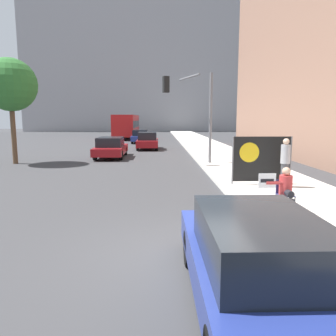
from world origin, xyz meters
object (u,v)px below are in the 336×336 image
object	(u,v)px
traffic_light_pole	(193,102)
street_tree_near_curb	(10,85)
jogger_on_sidewalk	(285,162)
protest_banner	(261,159)
pedestrian_behind	(236,158)
car_on_road_midblock	(148,141)
city_bus_on_road	(127,125)
parked_car_curbside	(256,262)
seated_protester	(286,189)
car_on_road_distant	(140,136)
car_on_road_nearest	(111,147)

from	to	relation	value
traffic_light_pole	street_tree_near_curb	world-z (taller)	street_tree_near_curb
jogger_on_sidewalk	protest_banner	xyz separation A→B (m)	(-0.70, 0.60, 0.05)
protest_banner	traffic_light_pole	world-z (taller)	traffic_light_pole
jogger_on_sidewalk	pedestrian_behind	size ratio (longest dim) A/B	1.05
protest_banner	street_tree_near_curb	xyz separation A→B (m)	(-12.45, 7.22, 3.43)
jogger_on_sidewalk	car_on_road_midblock	xyz separation A→B (m)	(-5.58, 16.75, -0.34)
protest_banner	city_bus_on_road	xyz separation A→B (m)	(-8.22, 32.34, 0.67)
protest_banner	parked_car_curbside	bearing A→B (deg)	-107.75
seated_protester	city_bus_on_road	size ratio (longest dim) A/B	0.10
car_on_road_midblock	seated_protester	bearing A→B (deg)	-77.92
parked_car_curbside	car_on_road_distant	world-z (taller)	car_on_road_distant
car_on_road_distant	city_bus_on_road	distance (m)	9.05
pedestrian_behind	car_on_road_midblock	distance (m)	15.72
pedestrian_behind	car_on_road_midblock	world-z (taller)	pedestrian_behind
protest_banner	car_on_road_midblock	size ratio (longest dim) A/B	0.55
protest_banner	car_on_road_midblock	bearing A→B (deg)	106.82
city_bus_on_road	car_on_road_distant	bearing A→B (deg)	-75.30
car_on_road_midblock	car_on_road_distant	xyz separation A→B (m)	(-1.05, 7.49, -0.02)
car_on_road_nearest	pedestrian_behind	bearing A→B (deg)	-54.60
protest_banner	traffic_light_pole	size ratio (longest dim) A/B	0.46
seated_protester	car_on_road_midblock	distance (m)	20.58
pedestrian_behind	parked_car_curbside	bearing A→B (deg)	-27.78
jogger_on_sidewalk	car_on_road_midblock	distance (m)	17.66
protest_banner	car_on_road_distant	world-z (taller)	protest_banner
seated_protester	protest_banner	world-z (taller)	protest_banner
protest_banner	city_bus_on_road	world-z (taller)	city_bus_on_road
traffic_light_pole	parked_car_curbside	world-z (taller)	traffic_light_pole
seated_protester	city_bus_on_road	world-z (taller)	city_bus_on_road
jogger_on_sidewalk	traffic_light_pole	world-z (taller)	traffic_light_pole
parked_car_curbside	car_on_road_nearest	xyz separation A→B (m)	(-4.60, 18.21, -0.00)
seated_protester	parked_car_curbside	world-z (taller)	parked_car_curbside
seated_protester	pedestrian_behind	size ratio (longest dim) A/B	0.72
protest_banner	traffic_light_pole	distance (m)	6.62
car_on_road_midblock	protest_banner	bearing A→B (deg)	-73.18
car_on_road_distant	city_bus_on_road	world-z (taller)	city_bus_on_road
seated_protester	car_on_road_nearest	bearing A→B (deg)	103.23
street_tree_near_curb	car_on_road_distant	bearing A→B (deg)	68.37
traffic_light_pole	seated_protester	bearing A→B (deg)	-81.55
parked_car_curbside	city_bus_on_road	bearing A→B (deg)	97.91
seated_protester	jogger_on_sidewalk	xyz separation A→B (m)	(1.28, 3.38, 0.25)
jogger_on_sidewalk	traffic_light_pole	distance (m)	7.40
protest_banner	jogger_on_sidewalk	bearing A→B (deg)	-40.44
pedestrian_behind	protest_banner	bearing A→B (deg)	20.02
pedestrian_behind	protest_banner	world-z (taller)	protest_banner
traffic_light_pole	car_on_road_midblock	size ratio (longest dim) A/B	1.19
parked_car_curbside	car_on_road_midblock	size ratio (longest dim) A/B	1.07
parked_car_curbside	traffic_light_pole	bearing A→B (deg)	87.68
parked_car_curbside	car_on_road_nearest	distance (m)	18.79
car_on_road_nearest	street_tree_near_curb	size ratio (longest dim) A/B	0.77
jogger_on_sidewalk	car_on_road_nearest	xyz separation A→B (m)	(-7.90, 10.70, -0.37)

